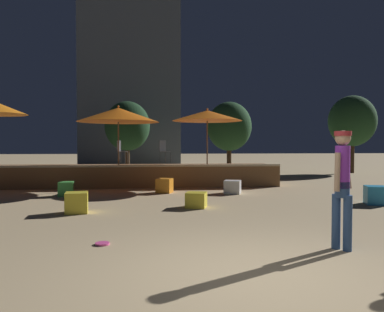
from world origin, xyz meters
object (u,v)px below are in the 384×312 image
(cube_seat_5, at_px, (77,203))
(background_tree_1, at_px, (352,121))
(bistro_chair_0, at_px, (164,149))
(bistro_chair_1, at_px, (121,149))
(patio_umbrella_2, at_px, (207,116))
(background_tree_0, at_px, (229,127))
(background_tree_2, at_px, (127,126))
(patio_umbrella_0, at_px, (118,115))
(cube_seat_0, at_px, (165,186))
(frisbee_disc, at_px, (102,244))
(person_1, at_px, (342,182))
(cube_seat_2, at_px, (196,200))
(cube_seat_1, at_px, (232,187))
(cube_seat_3, at_px, (376,195))

(cube_seat_5, xyz_separation_m, background_tree_1, (12.87, 11.09, 2.66))
(bistro_chair_0, xyz_separation_m, bistro_chair_1, (-1.74, 0.31, 0.00))
(patio_umbrella_2, xyz_separation_m, background_tree_1, (9.05, 5.91, 0.21))
(background_tree_0, height_order, background_tree_2, background_tree_2)
(patio_umbrella_0, height_order, cube_seat_0, patio_umbrella_0)
(frisbee_disc, bearing_deg, cube_seat_0, 79.67)
(person_1, bearing_deg, cube_seat_0, 160.29)
(cube_seat_0, distance_m, background_tree_1, 13.42)
(cube_seat_2, bearing_deg, cube_seat_0, 103.71)
(cube_seat_2, height_order, frisbee_disc, cube_seat_2)
(frisbee_disc, relative_size, background_tree_0, 0.06)
(patio_umbrella_2, height_order, frisbee_disc, patio_umbrella_2)
(cube_seat_0, distance_m, cube_seat_5, 4.08)
(patio_umbrella_2, bearing_deg, person_1, -84.51)
(patio_umbrella_2, bearing_deg, patio_umbrella_0, -173.44)
(cube_seat_1, distance_m, bistro_chair_1, 5.29)
(patio_umbrella_2, relative_size, cube_seat_5, 5.26)
(person_1, distance_m, background_tree_2, 18.95)
(bistro_chair_1, bearing_deg, frisbee_disc, -160.61)
(cube_seat_3, xyz_separation_m, person_1, (-3.06, -4.05, 0.80))
(person_1, xyz_separation_m, frisbee_disc, (-3.67, 0.65, -1.02))
(background_tree_0, xyz_separation_m, background_tree_2, (-6.12, 1.74, 0.08))
(person_1, height_order, background_tree_0, background_tree_0)
(bistro_chair_1, relative_size, background_tree_0, 0.22)
(frisbee_disc, relative_size, background_tree_2, 0.05)
(cube_seat_1, relative_size, background_tree_2, 0.15)
(cube_seat_0, relative_size, background_tree_2, 0.14)
(patio_umbrella_0, height_order, background_tree_0, background_tree_0)
(cube_seat_1, relative_size, cube_seat_5, 1.16)
(person_1, xyz_separation_m, bistro_chair_1, (-4.20, 9.96, 0.37))
(cube_seat_1, xyz_separation_m, frisbee_disc, (-3.37, -5.95, -0.20))
(patio_umbrella_0, relative_size, background_tree_1, 0.69)
(cube_seat_3, xyz_separation_m, background_tree_0, (-1.47, 12.53, 2.42))
(cube_seat_0, bearing_deg, cube_seat_1, -10.63)
(patio_umbrella_2, relative_size, background_tree_2, 0.69)
(cube_seat_1, distance_m, background_tree_1, 12.01)
(cube_seat_2, xyz_separation_m, cube_seat_5, (-2.87, -0.48, 0.05))
(patio_umbrella_0, bearing_deg, background_tree_1, 27.00)
(bistro_chair_0, height_order, bistro_chair_1, same)
(frisbee_disc, bearing_deg, patio_umbrella_0, 93.49)
(cube_seat_3, xyz_separation_m, background_tree_2, (-7.59, 14.27, 2.51))
(cube_seat_1, xyz_separation_m, background_tree_2, (-4.23, 11.72, 2.54))
(cube_seat_1, distance_m, frisbee_disc, 6.84)
(patio_umbrella_0, bearing_deg, patio_umbrella_2, 6.56)
(patio_umbrella_2, distance_m, person_1, 8.92)
(cube_seat_2, distance_m, background_tree_1, 14.83)
(patio_umbrella_2, bearing_deg, bistro_chair_1, 159.76)
(cube_seat_3, bearing_deg, cube_seat_5, -176.29)
(person_1, relative_size, background_tree_1, 0.42)
(cube_seat_0, bearing_deg, person_1, -70.31)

